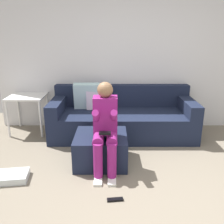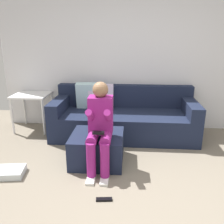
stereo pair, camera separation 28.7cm
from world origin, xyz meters
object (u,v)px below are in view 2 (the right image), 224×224
(storage_bin, at_px, (9,172))
(couch_sectional, at_px, (123,118))
(ottoman, at_px, (97,148))
(person_seated, at_px, (100,125))
(remote_near_ottoman, at_px, (104,199))
(side_table, at_px, (32,99))

(storage_bin, bearing_deg, couch_sectional, 46.28)
(ottoman, relative_size, person_seated, 0.61)
(couch_sectional, distance_m, remote_near_ottoman, 1.84)
(person_seated, relative_size, remote_near_ottoman, 6.63)
(couch_sectional, height_order, storage_bin, couch_sectional)
(couch_sectional, relative_size, person_seated, 2.13)
(couch_sectional, relative_size, side_table, 3.62)
(couch_sectional, height_order, side_table, couch_sectional)
(storage_bin, height_order, side_table, side_table)
(storage_bin, bearing_deg, person_seated, 12.73)
(side_table, bearing_deg, ottoman, -39.72)
(person_seated, height_order, storage_bin, person_seated)
(couch_sectional, bearing_deg, remote_near_ottoman, -93.92)
(side_table, bearing_deg, remote_near_ottoman, -51.84)
(remote_near_ottoman, bearing_deg, side_table, 121.85)
(person_seated, bearing_deg, side_table, 137.30)
(couch_sectional, bearing_deg, side_table, 175.83)
(couch_sectional, bearing_deg, ottoman, -107.20)
(couch_sectional, distance_m, ottoman, 1.04)
(ottoman, bearing_deg, storage_bin, -157.56)
(side_table, bearing_deg, couch_sectional, -4.17)
(ottoman, height_order, remote_near_ottoman, ottoman)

